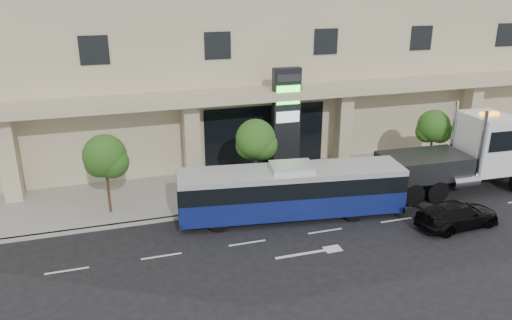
{
  "coord_description": "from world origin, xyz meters",
  "views": [
    {
      "loc": [
        -9.77,
        -21.39,
        11.61
      ],
      "look_at": [
        -2.47,
        2.0,
        2.79
      ],
      "focal_mm": 35.0,
      "sensor_mm": 36.0,
      "label": 1
    }
  ],
  "objects": [
    {
      "name": "ground",
      "position": [
        0.0,
        0.0,
        0.0
      ],
      "size": [
        120.0,
        120.0,
        0.0
      ],
      "primitive_type": "plane",
      "color": "black",
      "rests_on": "ground"
    },
    {
      "name": "sidewalk",
      "position": [
        0.0,
        5.0,
        0.07
      ],
      "size": [
        120.0,
        6.0,
        0.15
      ],
      "primitive_type": "cube",
      "color": "gray",
      "rests_on": "ground"
    },
    {
      "name": "curb",
      "position": [
        0.0,
        2.0,
        0.07
      ],
      "size": [
        120.0,
        0.3,
        0.15
      ],
      "primitive_type": "cube",
      "color": "gray",
      "rests_on": "ground"
    },
    {
      "name": "convention_center",
      "position": [
        -0.0,
        15.42,
        9.97
      ],
      "size": [
        60.0,
        17.6,
        20.0
      ],
      "color": "tan",
      "rests_on": "ground"
    },
    {
      "name": "tree_left",
      "position": [
        -9.97,
        3.59,
        3.11
      ],
      "size": [
        2.27,
        2.2,
        4.22
      ],
      "color": "#422B19",
      "rests_on": "sidewalk"
    },
    {
      "name": "tree_mid",
      "position": [
        -1.97,
        3.59,
        3.26
      ],
      "size": [
        2.28,
        2.2,
        4.38
      ],
      "color": "#422B19",
      "rests_on": "sidewalk"
    },
    {
      "name": "tree_right",
      "position": [
        9.53,
        3.59,
        3.04
      ],
      "size": [
        2.1,
        2.0,
        4.04
      ],
      "color": "#422B19",
      "rests_on": "sidewalk"
    },
    {
      "name": "city_bus",
      "position": [
        -1.05,
        0.51,
        1.49
      ],
      "size": [
        11.79,
        3.96,
        2.93
      ],
      "rotation": [
        0.0,
        0.0,
        -0.13
      ],
      "color": "black",
      "rests_on": "ground"
    },
    {
      "name": "tow_truck",
      "position": [
        10.04,
        0.9,
        2.07
      ],
      "size": [
        11.08,
        3.08,
        5.04
      ],
      "rotation": [
        0.0,
        0.0,
        -0.04
      ],
      "color": "#2D3033",
      "rests_on": "ground"
    },
    {
      "name": "black_sedan",
      "position": [
        6.49,
        -2.98,
        0.65
      ],
      "size": [
        4.6,
        2.18,
        1.3
      ],
      "primitive_type": "imported",
      "rotation": [
        0.0,
        0.0,
        1.65
      ],
      "color": "black",
      "rests_on": "ground"
    },
    {
      "name": "signage_pylon",
      "position": [
        0.67,
        5.96,
        3.54
      ],
      "size": [
        1.68,
        0.64,
        6.68
      ],
      "rotation": [
        0.0,
        0.0,
        -0.01
      ],
      "color": "black",
      "rests_on": "sidewalk"
    }
  ]
}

